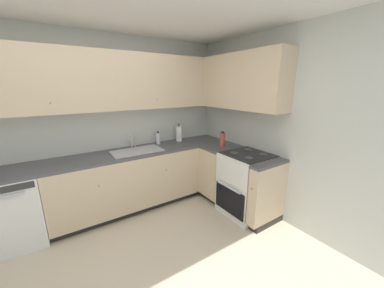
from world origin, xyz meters
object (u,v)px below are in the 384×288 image
Objects in this scene: dishwasher at (13,210)px; soap_bottle at (158,138)px; oven_range at (246,183)px; paper_towel_roll at (179,134)px; oil_bottle at (222,139)px.

soap_bottle is at bearing 5.29° from dishwasher.
dishwasher is 2.04m from soap_bottle.
dishwasher is 2.94m from oven_range.
oven_range is at bearing -20.73° from dishwasher.
dishwasher is 2.70× the size of paper_towel_roll.
oven_range is 0.76m from oil_bottle.
oil_bottle is at bearing 92.06° from oven_range.
soap_bottle is 0.39m from paper_towel_roll.
dishwasher is 2.84m from oil_bottle.
soap_bottle is at bearing 177.02° from paper_towel_roll.
oven_range is 1.39m from paper_towel_roll.
dishwasher is at bearing -176.06° from paper_towel_roll.
paper_towel_roll is (2.33, 0.16, 0.59)m from dishwasher.
oven_range is 4.98× the size of soap_bottle.
dishwasher is 0.82× the size of oven_range.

